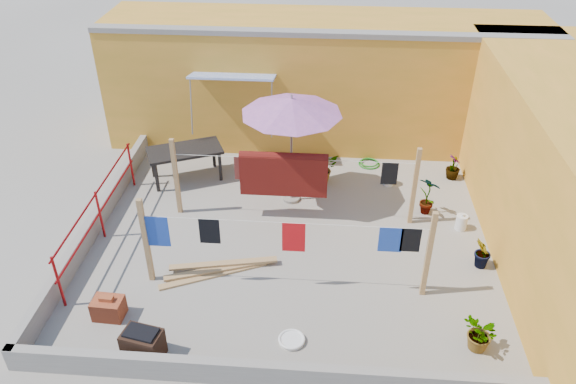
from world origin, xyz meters
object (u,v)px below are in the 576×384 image
(brazier, at_px, (143,344))
(green_hose, at_px, (369,163))
(brick_stack, at_px, (109,308))
(water_jug_b, at_px, (389,178))
(outdoor_table, at_px, (185,152))
(water_jug_a, at_px, (461,222))
(patio_umbrella, at_px, (292,107))
(white_basin, at_px, (292,340))
(plant_back_a, at_px, (322,168))

(brazier, distance_m, green_hose, 7.47)
(green_hose, bearing_deg, brick_stack, -130.05)
(brazier, distance_m, water_jug_b, 6.95)
(outdoor_table, bearing_deg, green_hose, 12.86)
(brazier, distance_m, water_jug_a, 6.84)
(brazier, xyz_separation_m, green_hose, (3.84, 6.40, -0.23))
(patio_umbrella, relative_size, water_jug_b, 6.70)
(brazier, bearing_deg, green_hose, 59.01)
(patio_umbrella, distance_m, brazier, 5.47)
(white_basin, height_order, green_hose, same)
(outdoor_table, xyz_separation_m, green_hose, (4.40, 1.00, -0.69))
(water_jug_a, height_order, water_jug_b, water_jug_b)
(water_jug_b, bearing_deg, outdoor_table, -178.89)
(outdoor_table, distance_m, brazier, 5.44)
(water_jug_b, bearing_deg, plant_back_a, -179.86)
(brick_stack, bearing_deg, outdoor_table, 86.21)
(brick_stack, bearing_deg, brazier, -43.17)
(patio_umbrella, xyz_separation_m, water_jug_a, (3.64, -0.82, -2.13))
(brick_stack, relative_size, brazier, 0.78)
(brick_stack, distance_m, water_jug_a, 7.18)
(outdoor_table, height_order, white_basin, outdoor_table)
(outdoor_table, distance_m, water_jug_b, 4.85)
(brick_stack, bearing_deg, green_hose, 49.95)
(outdoor_table, xyz_separation_m, plant_back_a, (3.24, 0.09, -0.34))
(brick_stack, bearing_deg, plant_back_a, 52.89)
(outdoor_table, height_order, water_jug_b, outdoor_table)
(green_hose, bearing_deg, water_jug_a, -54.70)
(outdoor_table, bearing_deg, plant_back_a, 1.59)
(patio_umbrella, distance_m, outdoor_table, 3.10)
(water_jug_b, relative_size, green_hose, 0.72)
(water_jug_a, distance_m, green_hose, 3.13)
(patio_umbrella, relative_size, plant_back_a, 3.33)
(white_basin, bearing_deg, patio_umbrella, 94.28)
(water_jug_a, xyz_separation_m, water_jug_b, (-1.39, 1.64, 0.00))
(plant_back_a, bearing_deg, white_basin, -94.10)
(patio_umbrella, height_order, water_jug_b, patio_umbrella)
(patio_umbrella, bearing_deg, brick_stack, -126.58)
(patio_umbrella, relative_size, brick_stack, 4.81)
(brazier, height_order, water_jug_a, brazier)
(brick_stack, distance_m, white_basin, 3.20)
(outdoor_table, relative_size, brazier, 2.80)
(patio_umbrella, relative_size, brazier, 3.77)
(outdoor_table, relative_size, green_hose, 3.57)
(brick_stack, distance_m, water_jug_b, 6.94)
(outdoor_table, relative_size, plant_back_a, 2.48)
(green_hose, bearing_deg, patio_umbrella, -136.67)
(brick_stack, xyz_separation_m, plant_back_a, (3.54, 4.68, 0.19))
(brazier, height_order, water_jug_b, brazier)
(plant_back_a, bearing_deg, outdoor_table, -178.41)
(brazier, relative_size, water_jug_b, 1.78)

